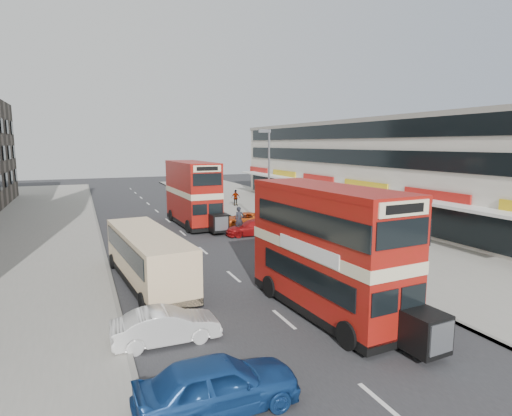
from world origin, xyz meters
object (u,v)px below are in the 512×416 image
bus_second (193,193)px  car_left_front (166,326)px  street_lamp (268,172)px  bus_main (328,250)px  car_right_b (243,219)px  car_right_a (252,228)px  car_right_c (199,199)px  pedestrian_near (307,226)px  coach (148,256)px  cyclist (239,225)px  pedestrian_far (235,198)px  car_left_near (218,384)px

bus_second → car_left_front: (-6.39, -21.13, -2.17)m
street_lamp → bus_main: (-4.57, -16.04, -2.07)m
street_lamp → car_right_b: (-0.98, 3.06, -4.23)m
car_right_a → bus_main: bearing=-5.3°
car_right_c → pedestrian_near: pedestrian_near is taller
coach → car_right_a: 12.52m
bus_second → pedestrian_near: bus_second is taller
bus_second → coach: bus_second is taller
car_right_b → cyclist: size_ratio=1.76×
coach → car_left_front: size_ratio=2.50×
coach → street_lamp: bearing=35.0°
coach → cyclist: size_ratio=4.15×
car_right_b → pedestrian_far: 11.06m
car_right_b → pedestrian_far: size_ratio=2.26×
car_left_near → pedestrian_far: size_ratio=2.49×
car_left_front → pedestrian_far: 32.70m
bus_second → car_left_near: size_ratio=2.19×
bus_second → bus_main: bearing=88.8°
bus_second → car_left_front: size_ratio=2.56×
street_lamp → bus_main: street_lamp is taller
car_left_near → car_right_b: car_left_near is taller
bus_second → car_right_c: bus_second is taller
bus_second → car_right_b: (3.90, -1.92, -2.24)m
pedestrian_near → bus_main: bearing=56.0°
car_left_near → car_right_b: 25.56m
car_right_b → bus_main: bearing=-8.3°
car_left_near → pedestrian_near: (11.90, 16.19, 0.37)m
car_right_a → car_right_c: size_ratio=1.00×
pedestrian_far → cyclist: 15.19m
bus_second → car_right_c: bearing=-109.8°
street_lamp → car_left_near: street_lamp is taller
street_lamp → car_left_near: size_ratio=1.84×
car_left_front → pedestrian_near: bearing=-46.2°
car_right_a → car_right_c: 17.25m
bus_main → coach: bus_main is taller
bus_second → car_left_near: 26.28m
bus_main → car_right_b: 19.55m
car_left_front → car_right_c: car_right_c is taller
street_lamp → car_right_c: street_lamp is taller
cyclist → bus_main: bearing=-98.7°
cyclist → car_left_front: bearing=-120.9°
car_left_front → cyclist: size_ratio=1.66×
street_lamp → car_right_c: bearing=94.3°
street_lamp → pedestrian_far: (2.18, 13.64, -3.75)m
street_lamp → car_right_b: bearing=107.8°
car_left_front → cyclist: bearing=-28.6°
pedestrian_far → coach: bearing=-124.1°
car_right_c → pedestrian_near: size_ratio=2.11×
car_left_near → car_right_c: 38.18m
bus_second → car_left_near: bus_second is taller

